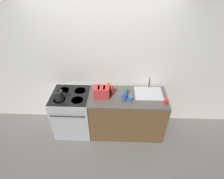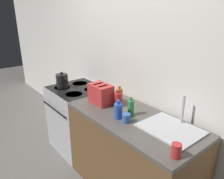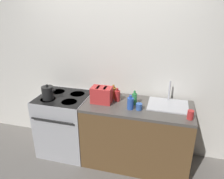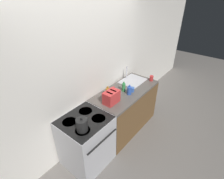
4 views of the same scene
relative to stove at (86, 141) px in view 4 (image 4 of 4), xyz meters
name	(u,v)px [view 4 (image 4 of 4)]	position (x,y,z in m)	size (l,w,h in m)	color
ground_plane	(123,148)	(0.56, -0.33, -0.45)	(12.00, 12.00, 0.00)	slate
wall_back	(91,74)	(0.56, 0.38, 0.85)	(8.00, 0.05, 2.60)	silver
stove	(86,141)	(0.00, 0.00, 0.00)	(0.70, 0.69, 0.89)	#B7B7BC
counter_block	(125,109)	(1.06, 0.00, -0.01)	(1.40, 0.65, 0.89)	brown
kettle	(82,125)	(-0.15, -0.13, 0.52)	(0.20, 0.16, 0.21)	black
toaster	(111,97)	(0.58, -0.04, 0.54)	(0.27, 0.18, 0.21)	red
sink_tray	(133,80)	(1.43, 0.10, 0.45)	(0.50, 0.40, 0.28)	#B7B7BC
bottle_blue	(129,90)	(0.98, -0.12, 0.51)	(0.08, 0.08, 0.18)	#2D56B7
bottle_red	(114,92)	(0.77, 0.06, 0.51)	(0.08, 0.08, 0.18)	#B72828
bottle_green	(124,87)	(1.01, 0.02, 0.51)	(0.06, 0.06, 0.19)	#338C47
bottle_amber	(108,92)	(0.70, 0.14, 0.51)	(0.07, 0.07, 0.19)	#9E6B23
cup_blue	(132,90)	(1.09, -0.12, 0.47)	(0.08, 0.08, 0.08)	#3860B2
cup_red	(151,78)	(1.68, -0.19, 0.49)	(0.07, 0.07, 0.11)	red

